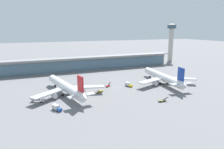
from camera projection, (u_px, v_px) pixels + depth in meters
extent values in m
plane|color=slate|center=(117.00, 87.00, 164.10)|extent=(1200.00, 1200.00, 0.00)
cylinder|color=white|center=(65.00, 87.00, 145.68)|extent=(16.19, 57.88, 6.09)
cone|color=white|center=(52.00, 78.00, 171.26)|extent=(6.84, 6.45, 5.96)
cone|color=white|center=(85.00, 98.00, 120.22)|extent=(6.58, 7.56, 5.48)
cube|color=black|center=(53.00, 77.00, 168.18)|extent=(4.94, 3.29, 0.73)
cube|color=#B7BABF|center=(49.00, 93.00, 134.58)|extent=(25.14, 20.91, 0.73)
cube|color=#B7BABF|center=(86.00, 87.00, 148.58)|extent=(27.07, 13.61, 0.73)
cylinder|color=silver|center=(54.00, 95.00, 136.22)|extent=(4.08, 4.93, 3.36)
cylinder|color=silver|center=(82.00, 91.00, 146.86)|extent=(4.08, 4.93, 3.36)
cube|color=red|center=(80.00, 84.00, 122.98)|extent=(2.02, 7.36, 9.44)
cube|color=#B7BABF|center=(81.00, 95.00, 123.61)|extent=(17.34, 7.51, 0.52)
cylinder|color=black|center=(63.00, 95.00, 142.41)|extent=(1.50, 1.67, 1.47)
cylinder|color=black|center=(72.00, 94.00, 146.00)|extent=(1.50, 1.67, 1.47)
cylinder|color=black|center=(55.00, 86.00, 165.64)|extent=(1.50, 1.67, 1.47)
cylinder|color=white|center=(162.00, 77.00, 174.97)|extent=(12.98, 58.03, 6.09)
cone|color=white|center=(146.00, 70.00, 204.32)|extent=(6.58, 6.16, 5.96)
cone|color=white|center=(185.00, 86.00, 145.77)|extent=(6.24, 7.31, 5.48)
cube|color=black|center=(148.00, 69.00, 200.82)|extent=(4.83, 3.05, 0.73)
cube|color=#B7BABF|center=(151.00, 81.00, 166.69)|extent=(26.99, 14.93, 0.73)
cube|color=#B7BABF|center=(179.00, 78.00, 173.77)|extent=(25.67, 19.89, 0.73)
cylinder|color=silver|center=(155.00, 83.00, 167.42)|extent=(3.86, 4.78, 3.36)
cylinder|color=silver|center=(176.00, 81.00, 172.80)|extent=(3.86, 4.78, 3.36)
cube|color=#193899|center=(181.00, 74.00, 149.16)|extent=(1.61, 7.38, 9.44)
cube|color=#B7BABF|center=(181.00, 84.00, 149.67)|extent=(17.22, 6.60, 0.52)
cylinder|color=black|center=(160.00, 84.00, 172.20)|extent=(1.43, 1.61, 1.47)
cylinder|color=black|center=(167.00, 83.00, 174.01)|extent=(1.43, 1.61, 1.47)
cylinder|color=black|center=(150.00, 77.00, 197.72)|extent=(1.43, 1.61, 1.47)
cube|color=#234C9E|center=(60.00, 110.00, 116.00)|extent=(2.82, 2.56, 1.50)
cube|color=black|center=(60.00, 110.00, 115.39)|extent=(1.95, 0.93, 0.70)
cube|color=silver|center=(56.00, 107.00, 118.63)|extent=(3.92, 5.13, 2.50)
cylinder|color=black|center=(61.00, 110.00, 117.45)|extent=(0.61, 0.94, 0.90)
cylinder|color=black|center=(57.00, 111.00, 115.96)|extent=(0.61, 0.94, 0.90)
cylinder|color=black|center=(56.00, 108.00, 120.70)|extent=(0.61, 0.94, 0.90)
cylinder|color=black|center=(53.00, 109.00, 119.21)|extent=(0.61, 0.94, 0.90)
cube|color=yellow|center=(131.00, 86.00, 164.53)|extent=(2.59, 2.19, 1.50)
cube|color=black|center=(132.00, 86.00, 163.82)|extent=(2.06, 0.50, 0.70)
cube|color=silver|center=(128.00, 84.00, 167.73)|extent=(3.10, 4.94, 2.50)
cylinder|color=black|center=(131.00, 86.00, 165.92)|extent=(0.44, 0.94, 0.90)
cylinder|color=black|center=(129.00, 87.00, 164.78)|extent=(0.44, 0.94, 0.90)
cylinder|color=black|center=(128.00, 85.00, 169.82)|extent=(0.44, 0.94, 0.90)
cylinder|color=black|center=(126.00, 85.00, 168.68)|extent=(0.44, 0.94, 0.90)
cube|color=olive|center=(162.00, 101.00, 131.99)|extent=(4.93, 2.19, 0.60)
cube|color=black|center=(165.00, 99.00, 132.50)|extent=(4.01, 1.22, 1.72)
cylinder|color=black|center=(164.00, 100.00, 133.34)|extent=(0.92, 0.35, 0.90)
cylinder|color=black|center=(165.00, 101.00, 131.80)|extent=(0.92, 0.35, 0.90)
cylinder|color=black|center=(159.00, 101.00, 132.31)|extent=(0.92, 0.35, 0.90)
cylinder|color=black|center=(160.00, 102.00, 130.78)|extent=(0.92, 0.35, 0.90)
cube|color=#B21E1E|center=(108.00, 86.00, 166.04)|extent=(4.80, 4.52, 0.60)
cube|color=black|center=(109.00, 84.00, 167.94)|extent=(3.57, 3.28, 1.72)
cylinder|color=black|center=(108.00, 86.00, 167.94)|extent=(0.86, 0.80, 0.90)
cylinder|color=black|center=(110.00, 86.00, 167.23)|extent=(0.86, 0.80, 0.90)
cylinder|color=black|center=(106.00, 87.00, 164.99)|extent=(0.86, 0.80, 0.90)
cylinder|color=black|center=(108.00, 87.00, 164.28)|extent=(0.86, 0.80, 0.90)
cube|color=yellow|center=(100.00, 91.00, 151.42)|extent=(4.99, 4.15, 0.60)
cube|color=black|center=(98.00, 91.00, 149.21)|extent=(3.79, 2.94, 1.72)
cylinder|color=black|center=(100.00, 93.00, 149.67)|extent=(0.90, 0.73, 0.90)
cylinder|color=black|center=(98.00, 92.00, 150.56)|extent=(0.90, 0.73, 0.90)
cylinder|color=black|center=(102.00, 91.00, 152.41)|extent=(0.90, 0.73, 0.90)
cylinder|color=black|center=(101.00, 91.00, 153.30)|extent=(0.90, 0.73, 0.90)
cube|color=silver|center=(43.00, 100.00, 131.13)|extent=(2.87, 3.04, 1.50)
cylinder|color=silver|center=(35.00, 99.00, 131.29)|extent=(5.94, 4.40, 2.10)
cylinder|color=black|center=(42.00, 101.00, 132.43)|extent=(0.93, 0.66, 0.90)
cylinder|color=black|center=(41.00, 102.00, 130.28)|extent=(0.93, 0.66, 0.90)
cylinder|color=black|center=(34.00, 101.00, 132.81)|extent=(0.93, 0.66, 0.90)
cylinder|color=black|center=(32.00, 102.00, 130.66)|extent=(0.93, 0.66, 0.90)
cube|color=#B2ADA3|center=(89.00, 64.00, 231.91)|extent=(198.86, 8.00, 14.00)
cube|color=slate|center=(90.00, 65.00, 228.20)|extent=(194.88, 0.50, 11.20)
cube|color=gray|center=(89.00, 57.00, 228.46)|extent=(202.84, 12.80, 1.20)
cylinder|color=#B2ADA3|center=(171.00, 45.00, 292.65)|extent=(6.40, 6.40, 45.56)
cylinder|color=#384C5B|center=(172.00, 27.00, 287.15)|extent=(12.00, 12.00, 5.00)
cone|color=#B2ADA3|center=(172.00, 24.00, 286.35)|extent=(10.20, 10.20, 2.40)
cylinder|color=#99999E|center=(172.00, 21.00, 285.54)|extent=(0.36, 0.36, 5.00)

